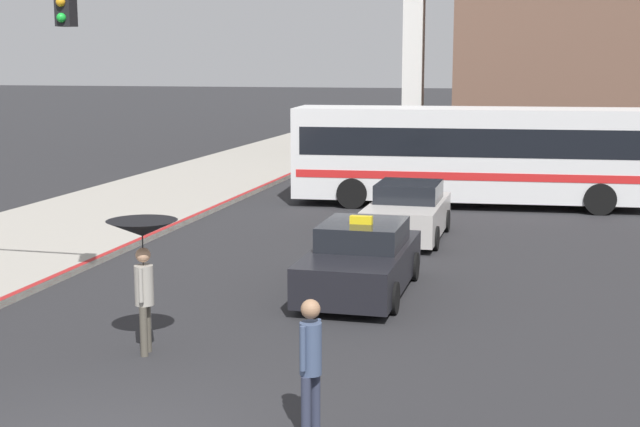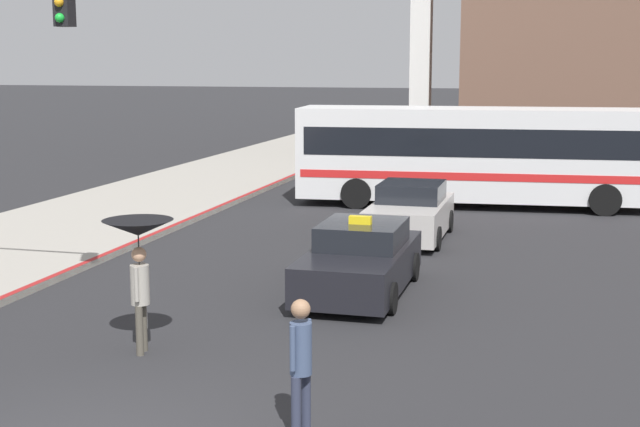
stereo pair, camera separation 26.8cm
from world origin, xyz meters
The scene contains 5 objects.
taxi centered at (1.56, 7.99, 0.65)m, with size 1.91×4.24×1.56m.
sedan_red centered at (1.62, 13.69, 0.68)m, with size 1.91×4.03×1.46m.
city_bus centered at (2.70, 19.61, 1.73)m, with size 11.30×3.43×3.12m.
pedestrian_with_umbrella centered at (-0.98, 3.45, 1.76)m, with size 1.10×1.10×2.14m.
pedestrian_man centered at (2.35, 1.01, 1.02)m, with size 0.34×0.42×1.75m.
Camera 2 is at (5.24, -8.88, 4.54)m, focal length 50.00 mm.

